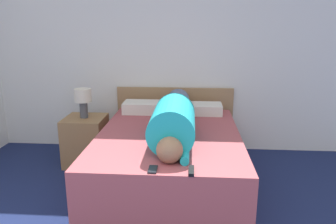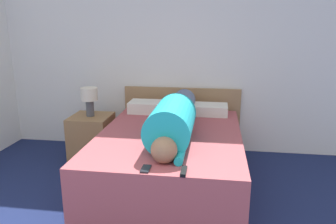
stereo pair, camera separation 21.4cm
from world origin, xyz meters
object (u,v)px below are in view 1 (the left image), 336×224
at_px(bed, 169,160).
at_px(pillow_second, 201,109).
at_px(table_lamp, 83,99).
at_px(cell_phone, 153,169).
at_px(pillow_near_headboard, 145,107).
at_px(tv_remote, 191,171).
at_px(person_lying, 174,118).
at_px(nightstand, 86,141).

xyz_separation_m(bed, pillow_second, (0.34, 0.75, 0.35)).
relative_size(table_lamp, cell_phone, 2.61).
distance_m(bed, pillow_near_headboard, 0.90).
height_order(bed, pillow_second, pillow_second).
relative_size(table_lamp, pillow_second, 0.70).
bearing_deg(table_lamp, tv_remote, -48.34).
xyz_separation_m(bed, person_lying, (0.05, -0.06, 0.46)).
height_order(pillow_near_headboard, cell_phone, pillow_near_headboard).
height_order(person_lying, pillow_near_headboard, person_lying).
bearing_deg(table_lamp, pillow_second, 9.68).
distance_m(pillow_near_headboard, tv_remote, 1.73).
distance_m(person_lying, tv_remote, 0.86).
bearing_deg(person_lying, table_lamp, 151.80).
bearing_deg(table_lamp, bed, -26.86).
distance_m(nightstand, pillow_near_headboard, 0.80).
height_order(pillow_near_headboard, pillow_second, pillow_near_headboard).
height_order(bed, table_lamp, table_lamp).
height_order(nightstand, pillow_near_headboard, pillow_near_headboard).
xyz_separation_m(tv_remote, cell_phone, (-0.28, 0.02, -0.01)).
height_order(table_lamp, cell_phone, table_lamp).
xyz_separation_m(pillow_near_headboard, cell_phone, (0.29, -1.62, -0.06)).
height_order(table_lamp, pillow_near_headboard, table_lamp).
bearing_deg(nightstand, pillow_second, 9.68).
relative_size(pillow_second, tv_remote, 3.23).
height_order(table_lamp, tv_remote, table_lamp).
relative_size(pillow_near_headboard, cell_phone, 3.92).
xyz_separation_m(person_lying, cell_phone, (-0.11, -0.81, -0.16)).
height_order(bed, tv_remote, tv_remote).
xyz_separation_m(pillow_near_headboard, pillow_second, (0.68, 0.00, -0.01)).
xyz_separation_m(table_lamp, pillow_near_headboard, (0.68, 0.23, -0.15)).
xyz_separation_m(person_lying, tv_remote, (0.17, -0.82, -0.16)).
xyz_separation_m(table_lamp, tv_remote, (1.25, -1.40, -0.20)).
relative_size(table_lamp, person_lying, 0.20).
height_order(bed, pillow_near_headboard, pillow_near_headboard).
relative_size(person_lying, cell_phone, 13.30).
xyz_separation_m(table_lamp, pillow_second, (1.36, 0.23, -0.16)).
xyz_separation_m(pillow_second, cell_phone, (-0.39, -1.62, -0.05)).
bearing_deg(cell_phone, bed, 86.09).
distance_m(bed, nightstand, 1.15).
relative_size(bed, tv_remote, 12.71).
bearing_deg(pillow_near_headboard, nightstand, -161.13).
distance_m(table_lamp, tv_remote, 1.89).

